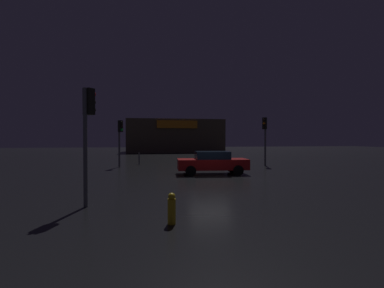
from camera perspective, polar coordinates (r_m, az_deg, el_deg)
name	(u,v)px	position (r m, az deg, el deg)	size (l,w,h in m)	color
ground_plane	(210,176)	(17.26, 3.75, -6.53)	(120.00, 120.00, 0.00)	black
store_building	(174,136)	(49.51, -3.63, 1.63)	(16.10, 8.97, 5.51)	brown
traffic_signal_main	(265,132)	(24.56, 14.52, 2.35)	(0.42, 0.42, 4.07)	#595B60
traffic_signal_opposite	(88,121)	(10.10, -20.30, 4.34)	(0.41, 0.43, 3.97)	#595B60
traffic_signal_cross_left	(120,134)	(23.25, -14.35, 1.91)	(0.42, 0.43, 3.74)	#595B60
car_near	(212,162)	(18.20, 4.13, -3.71)	(4.58, 2.26, 1.47)	#A51414
fire_hydrant	(172,209)	(7.74, -4.13, -12.90)	(0.22, 0.22, 0.84)	gold
bollard_kerb_a	(139,159)	(25.38, -10.65, -2.94)	(0.11, 0.11, 1.03)	#595B60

